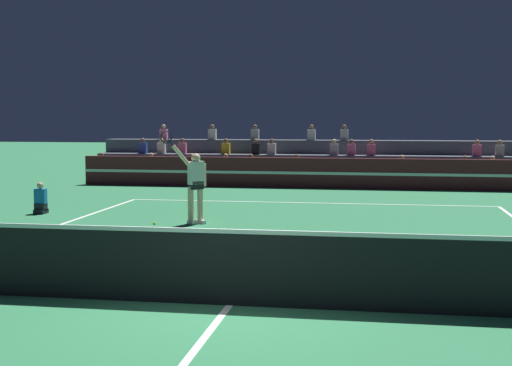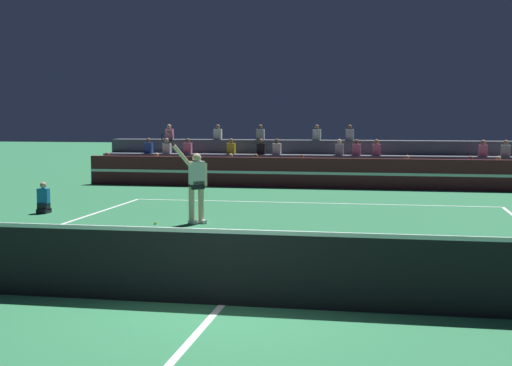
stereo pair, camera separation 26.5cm
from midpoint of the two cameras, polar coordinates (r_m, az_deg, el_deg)
ground_plane at (r=9.94m, az=-1.96°, el=-9.75°), size 120.00×120.00×0.00m
court_lines at (r=9.94m, az=-1.96°, el=-9.72°), size 11.10×23.90×0.01m
tennis_net at (r=9.82m, az=-1.97°, el=-6.68°), size 12.00×0.10×1.10m
sponsor_banner_wall at (r=26.01m, az=5.85°, el=0.79°), size 18.00×0.26×1.10m
bleacher_stand at (r=28.52m, az=6.24°, el=1.38°), size 18.53×2.85×2.28m
ball_kid_courtside at (r=19.96m, az=-16.27°, el=-1.39°), size 0.30×0.36×0.84m
tennis_player at (r=17.27m, az=-4.41°, el=-0.03°), size 0.96×0.98×2.33m
tennis_ball at (r=17.35m, az=-7.63°, el=-3.19°), size 0.07×0.07×0.07m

